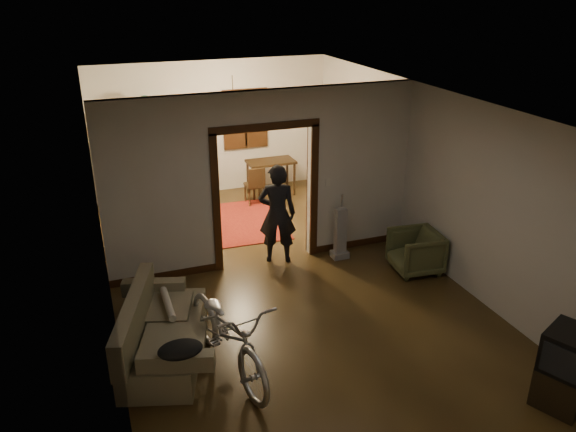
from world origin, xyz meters
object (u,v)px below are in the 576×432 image
sofa (164,325)px  armchair (415,252)px  locker (151,160)px  desk (271,178)px  bicycle (228,332)px  person (277,214)px

sofa → armchair: bearing=28.7°
locker → desk: size_ratio=1.98×
armchair → bicycle: bearing=-62.2°
sofa → bicycle: bicycle is taller
armchair → person: size_ratio=0.44×
bicycle → desk: (2.36, 5.42, -0.15)m
person → armchair: bearing=168.8°
bicycle → locker: size_ratio=1.00×
sofa → person: size_ratio=1.12×
armchair → desk: 4.18m
sofa → armchair: size_ratio=2.53×
bicycle → desk: 5.91m
sofa → armchair: (4.05, 0.82, -0.09)m
sofa → person: bearing=59.3°
desk → sofa: bearing=-134.4°
sofa → bicycle: size_ratio=0.93×
sofa → desk: (3.02, 4.87, -0.06)m
armchair → person: 2.26m
armchair → locker: size_ratio=0.37×
armchair → person: person is taller
bicycle → desk: size_ratio=1.98×
sofa → desk: size_ratio=1.85×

